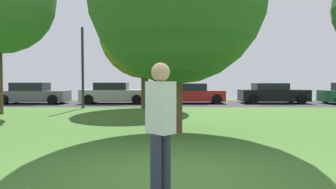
{
  "coord_description": "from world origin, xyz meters",
  "views": [
    {
      "loc": [
        0.01,
        -4.87,
        1.48
      ],
      "look_at": [
        0.0,
        4.2,
        1.1
      ],
      "focal_mm": 32.75,
      "sensor_mm": 36.0,
      "label": 1
    }
  ],
  "objects_px": {
    "oak_tree_center": "(145,33)",
    "parked_car_silver": "(115,94)",
    "parked_car_red": "(194,94)",
    "person_thrower": "(161,125)",
    "parked_car_black": "(273,94)",
    "street_lamp_post": "(83,68)",
    "parked_car_grey": "(33,94)"
  },
  "relations": [
    {
      "from": "person_thrower",
      "to": "parked_car_black",
      "type": "bearing_deg",
      "value": -68.72
    },
    {
      "from": "parked_car_red",
      "to": "street_lamp_post",
      "type": "xyz_separation_m",
      "value": [
        -6.54,
        -4.02,
        1.62
      ]
    },
    {
      "from": "parked_car_red",
      "to": "parked_car_silver",
      "type": "bearing_deg",
      "value": -176.88
    },
    {
      "from": "oak_tree_center",
      "to": "person_thrower",
      "type": "relative_size",
      "value": 3.94
    },
    {
      "from": "person_thrower",
      "to": "parked_car_red",
      "type": "xyz_separation_m",
      "value": [
        1.88,
        17.36,
        -0.32
      ]
    },
    {
      "from": "person_thrower",
      "to": "street_lamp_post",
      "type": "height_order",
      "value": "street_lamp_post"
    },
    {
      "from": "parked_car_grey",
      "to": "parked_car_silver",
      "type": "bearing_deg",
      "value": 1.73
    },
    {
      "from": "parked_car_grey",
      "to": "parked_car_silver",
      "type": "height_order",
      "value": "same"
    },
    {
      "from": "oak_tree_center",
      "to": "parked_car_grey",
      "type": "bearing_deg",
      "value": 157.05
    },
    {
      "from": "parked_car_black",
      "to": "street_lamp_post",
      "type": "height_order",
      "value": "street_lamp_post"
    },
    {
      "from": "person_thrower",
      "to": "parked_car_silver",
      "type": "xyz_separation_m",
      "value": [
        -3.57,
        17.06,
        -0.29
      ]
    },
    {
      "from": "parked_car_red",
      "to": "parked_car_grey",
      "type": "bearing_deg",
      "value": -177.58
    },
    {
      "from": "person_thrower",
      "to": "parked_car_grey",
      "type": "relative_size",
      "value": 0.38
    },
    {
      "from": "oak_tree_center",
      "to": "parked_car_red",
      "type": "relative_size",
      "value": 1.67
    },
    {
      "from": "parked_car_silver",
      "to": "parked_car_black",
      "type": "height_order",
      "value": "parked_car_silver"
    },
    {
      "from": "person_thrower",
      "to": "parked_car_silver",
      "type": "distance_m",
      "value": 17.43
    },
    {
      "from": "parked_car_grey",
      "to": "parked_car_black",
      "type": "bearing_deg",
      "value": 1.75
    },
    {
      "from": "oak_tree_center",
      "to": "parked_car_silver",
      "type": "bearing_deg",
      "value": 124.09
    },
    {
      "from": "oak_tree_center",
      "to": "parked_car_black",
      "type": "height_order",
      "value": "oak_tree_center"
    },
    {
      "from": "parked_car_grey",
      "to": "parked_car_silver",
      "type": "distance_m",
      "value": 5.45
    },
    {
      "from": "person_thrower",
      "to": "parked_car_grey",
      "type": "xyz_separation_m",
      "value": [
        -9.02,
        16.9,
        -0.3
      ]
    },
    {
      "from": "oak_tree_center",
      "to": "parked_car_black",
      "type": "xyz_separation_m",
      "value": [
        8.54,
        3.8,
        -3.55
      ]
    },
    {
      "from": "oak_tree_center",
      "to": "parked_car_black",
      "type": "distance_m",
      "value": 10.0
    },
    {
      "from": "parked_car_grey",
      "to": "parked_car_red",
      "type": "relative_size",
      "value": 1.12
    },
    {
      "from": "oak_tree_center",
      "to": "street_lamp_post",
      "type": "distance_m",
      "value": 3.96
    },
    {
      "from": "oak_tree_center",
      "to": "parked_car_black",
      "type": "relative_size",
      "value": 1.48
    },
    {
      "from": "person_thrower",
      "to": "parked_car_black",
      "type": "relative_size",
      "value": 0.38
    },
    {
      "from": "street_lamp_post",
      "to": "parked_car_red",
      "type": "bearing_deg",
      "value": 31.6
    },
    {
      "from": "parked_car_red",
      "to": "parked_car_black",
      "type": "height_order",
      "value": "parked_car_black"
    },
    {
      "from": "oak_tree_center",
      "to": "parked_car_red",
      "type": "height_order",
      "value": "oak_tree_center"
    },
    {
      "from": "oak_tree_center",
      "to": "parked_car_silver",
      "type": "relative_size",
      "value": 1.5
    },
    {
      "from": "parked_car_silver",
      "to": "parked_car_black",
      "type": "xyz_separation_m",
      "value": [
        10.89,
        0.34,
        -0.01
      ]
    }
  ]
}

